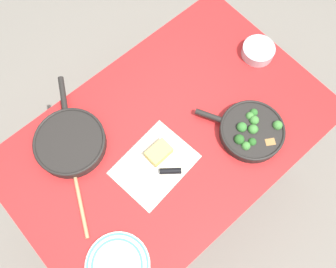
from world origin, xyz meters
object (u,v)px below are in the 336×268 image
Objects in this scene: skillet_broccoli at (251,131)px; wooden_spoon at (76,180)px; grater_knife at (159,172)px; skillet_eggs at (70,142)px; cheese_block at (159,152)px; prep_bowl_steel at (258,51)px; dinner_plate_stack at (117,265)px.

wooden_spoon is at bearing 37.32° from skillet_broccoli.
skillet_eggs is at bearing -20.01° from grater_knife.
cheese_block is 0.69× the size of prep_bowl_steel.
skillet_eggs is 0.36m from cheese_block.
skillet_eggs is 0.38m from grater_knife.
cheese_block reaches higher than wooden_spoon.
wooden_spoon is at bearing -101.71° from dinner_plate_stack.
cheese_block is 0.45m from dinner_plate_stack.
skillet_broccoli is 3.56× the size of cheese_block.
skillet_broccoli is at bearing 152.32° from cheese_block.
prep_bowl_steel is (-0.69, -0.12, 0.01)m from grater_knife.
skillet_broccoli reaches higher than prep_bowl_steel.
dinner_plate_stack is (0.07, 0.35, 0.01)m from wooden_spoon.
skillet_broccoli reaches higher than dinner_plate_stack.
skillet_eggs is 1.75× the size of dinner_plate_stack.
skillet_eggs reaches higher than dinner_plate_stack.
prep_bowl_steel is at bearing -74.32° from skillet_eggs.
dinner_plate_stack reaches higher than grater_knife.
cheese_block is at bearing 5.99° from prep_bowl_steel.
grater_knife is (0.39, -0.12, -0.02)m from skillet_broccoli.
skillet_eggs is 2.01× the size of grater_knife.
prep_bowl_steel is (-0.96, 0.07, 0.02)m from wooden_spoon.
skillet_eggs is 1.19× the size of wooden_spoon.
grater_knife is at bearing -100.26° from wooden_spoon.
prep_bowl_steel is at bearing -68.66° from wooden_spoon.
dinner_plate_stack is (0.39, 0.22, -0.01)m from cheese_block.
skillet_broccoli is 1.72× the size of grater_knife.
dinner_plate_stack is at bearing 65.14° from grater_knife.
prep_bowl_steel is (-0.88, 0.20, -0.00)m from skillet_eggs.
grater_knife is at bearing 10.27° from prep_bowl_steel.
grater_knife is 0.38m from dinner_plate_stack.
skillet_broccoli is 0.73m from wooden_spoon.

